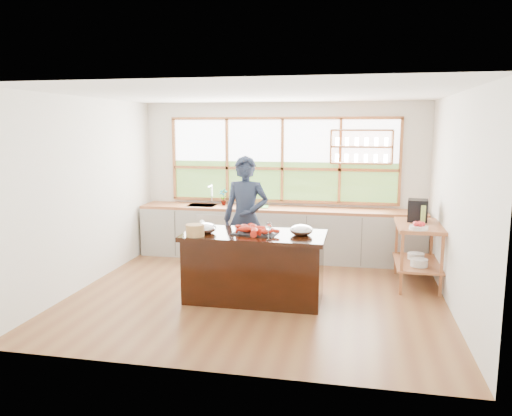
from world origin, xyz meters
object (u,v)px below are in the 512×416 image
(island, at_px, (254,266))
(espresso_machine, at_px, (418,210))
(cook, at_px, (246,219))
(wicker_basket, at_px, (195,230))

(island, xyz_separation_m, espresso_machine, (2.19, 1.33, 0.61))
(cook, bearing_deg, wicker_basket, -108.41)
(wicker_basket, bearing_deg, espresso_machine, 29.58)
(cook, relative_size, wicker_basket, 7.82)
(island, bearing_deg, espresso_machine, 31.32)
(island, relative_size, cook, 0.99)
(island, relative_size, espresso_machine, 5.74)
(espresso_machine, height_order, wicker_basket, espresso_machine)
(wicker_basket, bearing_deg, cook, 70.51)
(island, xyz_separation_m, wicker_basket, (-0.71, -0.31, 0.52))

